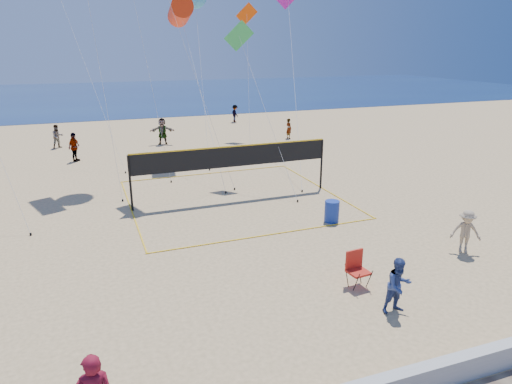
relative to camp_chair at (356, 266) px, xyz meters
name	(u,v)px	position (x,y,z in m)	size (l,w,h in m)	color
ground	(260,334)	(-3.57, -1.32, -0.63)	(120.00, 120.00, 0.00)	#D9B37A
ocean	(112,95)	(-3.57, 60.68, -0.61)	(140.00, 50.00, 0.03)	navy
bystander_a	(399,286)	(0.28, -1.62, 0.16)	(0.77, 0.60, 1.58)	navy
bystander_b	(466,232)	(4.80, 0.72, 0.15)	(1.00, 0.58, 1.55)	tan
far_person_0	(74,147)	(-8.14, 19.45, 0.28)	(1.06, 0.44, 1.81)	gray
far_person_1	(162,131)	(-2.17, 22.77, 0.33)	(1.77, 0.56, 1.91)	gray
far_person_2	(289,128)	(7.39, 21.64, 0.15)	(0.57, 0.37, 1.55)	gray
far_person_3	(58,136)	(-9.30, 24.04, 0.19)	(0.80, 0.62, 1.64)	gray
far_person_4	(235,113)	(5.87, 30.69, 0.17)	(1.04, 0.60, 1.61)	gray
camp_chair	(356,266)	(0.00, 0.00, 0.00)	(0.65, 0.78, 1.23)	red
trash_barrel	(332,211)	(1.89, 4.89, -0.18)	(0.59, 0.59, 0.89)	navy
volleyball_net	(233,162)	(-1.02, 9.11, 1.13)	(9.68, 9.53, 2.55)	black
kite_4	(242,45)	(0.55, 12.30, 6.31)	(1.91, 5.32, 8.13)	green
kite_5	(289,5)	(5.60, 18.11, 8.73)	(4.10, 10.35, 10.84)	#C319A9
kite_9	(247,21)	(4.83, 24.04, 8.03)	(2.41, 5.49, 10.00)	#FF4F07
kite_10	(180,12)	(-1.31, 18.41, 8.20)	(1.57, 10.06, 9.67)	red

